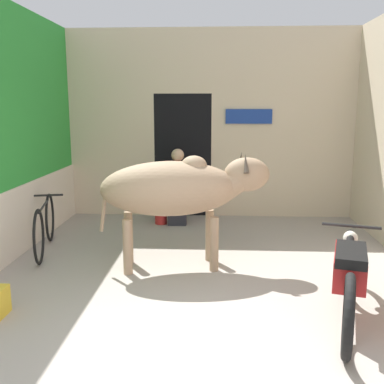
% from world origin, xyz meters
% --- Properties ---
extents(ground_plane, '(30.00, 30.00, 0.00)m').
position_xyz_m(ground_plane, '(0.00, 0.00, 0.00)').
color(ground_plane, '#9E9389').
extents(wall_left_shopfront, '(0.25, 4.94, 3.35)m').
position_xyz_m(wall_left_shopfront, '(-2.64, 2.46, 1.62)').
color(wall_left_shopfront, green).
rests_on(wall_left_shopfront, ground_plane).
extents(wall_back_with_doorway, '(5.12, 0.93, 3.35)m').
position_xyz_m(wall_back_with_doorway, '(-0.17, 5.18, 1.48)').
color(wall_back_with_doorway, beige).
rests_on(wall_back_with_doorway, ground_plane).
extents(cow, '(2.15, 0.97, 1.45)m').
position_xyz_m(cow, '(-0.34, 2.23, 1.01)').
color(cow, tan).
rests_on(cow, ground_plane).
extents(motorcycle_near, '(0.75, 1.99, 0.81)m').
position_xyz_m(motorcycle_near, '(1.36, 0.86, 0.46)').
color(motorcycle_near, black).
rests_on(motorcycle_near, ground_plane).
extents(bicycle, '(0.52, 1.70, 0.73)m').
position_xyz_m(bicycle, '(-2.26, 2.73, 0.37)').
color(bicycle, black).
rests_on(bicycle, ground_plane).
extents(shopkeeper_seated, '(0.45, 0.34, 1.29)m').
position_xyz_m(shopkeeper_seated, '(-0.54, 4.34, 0.68)').
color(shopkeeper_seated, '#282833').
rests_on(shopkeeper_seated, ground_plane).
extents(plastic_stool, '(0.29, 0.29, 0.47)m').
position_xyz_m(plastic_stool, '(-0.83, 4.30, 0.25)').
color(plastic_stool, red).
rests_on(plastic_stool, ground_plane).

